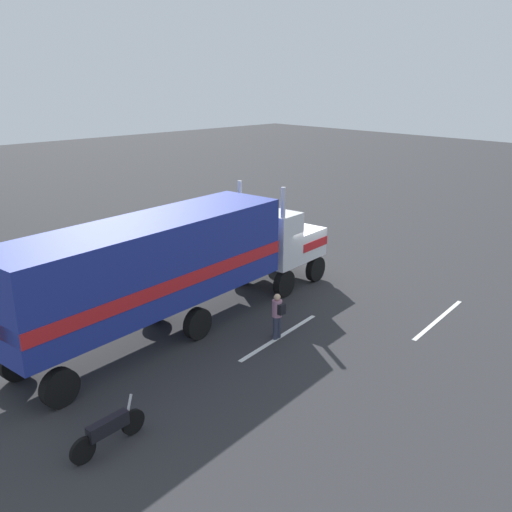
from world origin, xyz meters
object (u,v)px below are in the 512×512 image
at_px(person_bystander, 277,314).
at_px(parked_car, 31,258).
at_px(semi_truck, 175,261).
at_px(motorcycle, 109,430).

relative_size(person_bystander, parked_car, 0.37).
bearing_deg(parked_car, person_bystander, -74.22).
height_order(semi_truck, motorcycle, semi_truck).
height_order(parked_car, motorcycle, parked_car).
bearing_deg(semi_truck, person_bystander, -56.62).
distance_m(person_bystander, motorcycle, 7.24).
xyz_separation_m(person_bystander, parked_car, (-3.39, 11.99, -0.09)).
bearing_deg(person_bystander, parked_car, 105.78).
bearing_deg(motorcycle, person_bystander, 10.41).
xyz_separation_m(semi_truck, motorcycle, (-5.14, -4.29, -2.04)).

